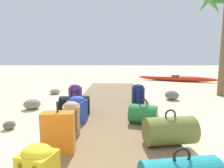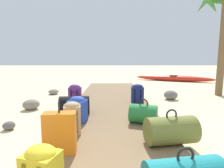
# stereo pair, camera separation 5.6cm
# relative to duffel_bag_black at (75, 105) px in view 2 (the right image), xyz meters

# --- Properties ---
(ground_plane) EXTENTS (60.00, 60.00, 0.00)m
(ground_plane) POSITION_rel_duffel_bag_black_xyz_m (0.80, 0.10, -0.28)
(ground_plane) COLOR beige
(boardwalk) EXTENTS (2.00, 8.34, 0.08)m
(boardwalk) POSITION_rel_duffel_bag_black_xyz_m (0.80, 0.93, -0.24)
(boardwalk) COLOR brown
(boardwalk) RESTS_ON ground
(duffel_bag_black) EXTENTS (0.68, 0.46, 0.50)m
(duffel_bag_black) POSITION_rel_duffel_bag_black_xyz_m (0.00, 0.00, 0.00)
(duffel_bag_black) COLOR black
(duffel_bag_black) RESTS_ON boardwalk
(duffel_bag_olive) EXTENTS (0.75, 0.50, 0.50)m
(duffel_bag_olive) POSITION_rel_duffel_bag_black_xyz_m (1.63, -1.46, 0.00)
(duffel_bag_olive) COLOR olive
(duffel_bag_olive) RESTS_ON boardwalk
(backpack_blue) EXTENTS (0.38, 0.33, 0.49)m
(backpack_blue) POSITION_rel_duffel_bag_black_xyz_m (0.15, -0.51, 0.06)
(backpack_blue) COLOR #2847B7
(backpack_blue) RESTS_ON boardwalk
(duffel_bag_green) EXTENTS (0.58, 0.49, 0.46)m
(duffel_bag_green) POSITION_rel_duffel_bag_black_xyz_m (1.39, -0.61, -0.02)
(duffel_bag_green) COLOR #237538
(duffel_bag_green) RESTS_ON boardwalk
(backpack_navy) EXTENTS (0.33, 0.27, 0.51)m
(backpack_navy) POSITION_rel_duffel_bag_black_xyz_m (1.50, 1.07, 0.07)
(backpack_navy) COLOR navy
(backpack_navy) RESTS_ON boardwalk
(suitcase_orange) EXTENTS (0.42, 0.22, 0.67)m
(suitcase_orange) POSITION_rel_duffel_bag_black_xyz_m (0.15, -1.72, 0.07)
(suitcase_orange) COLOR orange
(suitcase_orange) RESTS_ON boardwalk
(backpack_purple) EXTENTS (0.30, 0.21, 0.57)m
(backpack_purple) POSITION_rel_duffel_bag_black_xyz_m (-0.09, 0.52, 0.11)
(backpack_purple) COLOR #6B2D84
(backpack_purple) RESTS_ON boardwalk
(backpack_tan) EXTENTS (0.30, 0.29, 0.52)m
(backpack_tan) POSITION_rel_duffel_bag_black_xyz_m (0.18, -1.08, 0.08)
(backpack_tan) COLOR tan
(backpack_tan) RESTS_ON boardwalk
(kayak) EXTENTS (4.14, 2.27, 0.33)m
(kayak) POSITION_rel_duffel_bag_black_xyz_m (4.28, 6.65, -0.11)
(kayak) COLOR red
(kayak) RESTS_ON ground
(rock_left_far) EXTENTS (0.56, 0.55, 0.26)m
(rock_left_far) POSITION_rel_duffel_bag_black_xyz_m (-1.22, 0.64, -0.15)
(rock_left_far) COLOR gray
(rock_left_far) RESTS_ON ground
(rock_left_near) EXTENTS (0.51, 0.51, 0.18)m
(rock_left_near) POSITION_rel_duffel_bag_black_xyz_m (-1.28, 2.69, -0.18)
(rock_left_near) COLOR gray
(rock_left_near) RESTS_ON ground
(rock_right_mid) EXTENTS (0.48, 0.47, 0.29)m
(rock_right_mid) POSITION_rel_duffel_bag_black_xyz_m (2.64, 1.80, -0.13)
(rock_right_mid) COLOR slate
(rock_right_mid) RESTS_ON ground
(rock_left_mid) EXTENTS (0.29, 0.28, 0.15)m
(rock_left_mid) POSITION_rel_duffel_bag_black_xyz_m (-1.04, -0.73, -0.20)
(rock_left_mid) COLOR #5B5651
(rock_left_mid) RESTS_ON ground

